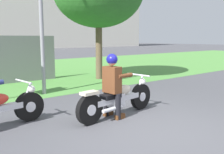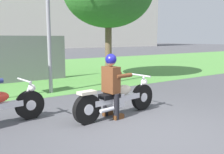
% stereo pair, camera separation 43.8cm
% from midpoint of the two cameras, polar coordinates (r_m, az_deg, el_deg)
% --- Properties ---
extents(ground, '(120.00, 120.00, 0.00)m').
position_cam_midpoint_polar(ground, '(4.79, 6.92, -12.26)').
color(ground, '#4C4C51').
extents(grass_verge, '(60.00, 12.00, 0.01)m').
position_cam_midpoint_polar(grass_verge, '(13.36, -24.76, 0.60)').
color(grass_verge, '#549342').
rests_on(grass_verge, ground).
extents(motorcycle_lead, '(2.23, 0.66, 0.87)m').
position_cam_midpoint_polar(motorcycle_lead, '(5.60, -0.88, -4.99)').
color(motorcycle_lead, black).
rests_on(motorcycle_lead, ground).
extents(rider_lead, '(0.58, 0.50, 1.39)m').
position_cam_midpoint_polar(rider_lead, '(5.40, -2.19, -0.89)').
color(rider_lead, black).
rests_on(rider_lead, ground).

